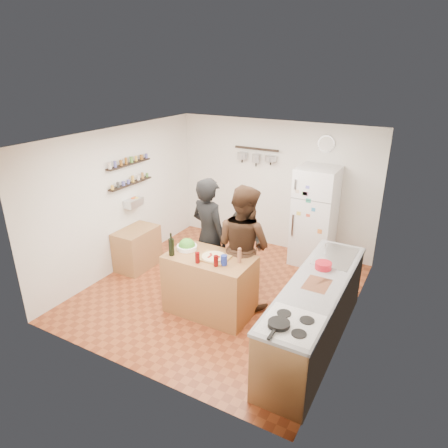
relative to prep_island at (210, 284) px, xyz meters
The scene contains 26 objects.
room_shell 1.25m from the prep_island, 97.97° to the left, with size 4.20×4.20×4.20m.
prep_island is the anchor object (origin of this frame).
pizza_board 0.47m from the prep_island, 14.04° to the right, with size 0.42×0.34×0.02m, color olive.
pizza 0.49m from the prep_island, 14.04° to the right, with size 0.34×0.34×0.02m, color beige.
salad_bowl 0.64m from the prep_island, behind, with size 0.30×0.30×0.06m, color white.
wine_bottle 0.80m from the prep_island, 156.25° to the right, with size 0.08×0.08×0.25m, color black.
wine_glass_near 0.59m from the prep_island, 101.77° to the right, with size 0.06×0.06×0.16m, color #560707.
wine_glass_far 0.61m from the prep_island, 42.27° to the right, with size 0.06×0.06×0.15m, color #530707.
pepper_mill 0.71m from the prep_island, ahead, with size 0.06×0.06×0.18m, color brown.
salt_canister 0.62m from the prep_island, 21.80° to the right, with size 0.09×0.09×0.14m, color navy.
person_left 0.80m from the prep_island, 121.66° to the left, with size 0.69×0.45×1.89m, color black.
person_center 0.75m from the prep_island, 59.29° to the left, with size 0.91×0.71×1.88m, color black.
person_back 1.12m from the prep_island, 88.22° to the left, with size 0.92×0.38×1.58m, color #2F2D2A.
counter_run 1.57m from the prep_island, ahead, with size 0.63×2.63×0.90m, color #9E7042.
stove_top 1.88m from the prep_island, 30.92° to the right, with size 0.60×0.62×0.02m, color white.
skillet 1.86m from the prep_island, 35.27° to the right, with size 0.23×0.23×0.05m, color black.
sink 1.85m from the prep_island, 28.79° to the left, with size 0.50×0.80×0.03m, color silver.
cutting_board 1.63m from the prep_island, ahead, with size 0.30×0.40×0.02m, color brown.
red_bowl 1.65m from the prep_island, 15.27° to the left, with size 0.22×0.22×0.09m, color #B41422.
fridge 2.49m from the prep_island, 70.53° to the left, with size 0.70×0.68×1.80m, color white.
wall_clock 3.24m from the prep_island, 72.81° to the left, with size 0.30×0.30×0.03m, color silver.
spice_shelf_lower 2.43m from the prep_island, 159.75° to the left, with size 0.12×1.00×0.03m, color black.
spice_shelf_upper 2.60m from the prep_island, 159.75° to the left, with size 0.12×1.00×0.03m, color black.
produce_basket 2.28m from the prep_island, 159.47° to the left, with size 0.18×0.35×0.14m, color silver.
side_table 1.96m from the prep_island, 163.03° to the left, with size 0.50×0.80×0.73m, color #A88046.
pot_rack 3.00m from the prep_island, 100.68° to the left, with size 0.90×0.04×0.04m, color black.
Camera 1 is at (2.78, -4.90, 3.47)m, focal length 32.00 mm.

